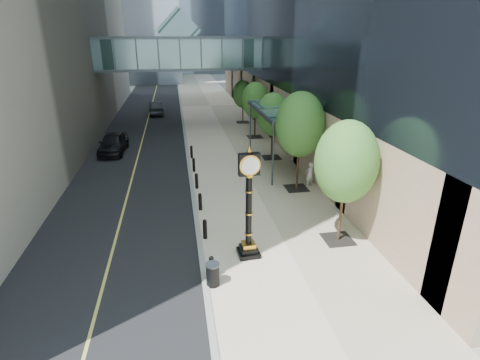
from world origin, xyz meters
name	(u,v)px	position (x,y,z in m)	size (l,w,h in m)	color
ground	(283,287)	(0.00, 0.00, 0.00)	(320.00, 320.00, 0.00)	gray
road	(151,108)	(-7.00, 40.00, 0.01)	(8.00, 180.00, 0.02)	black
sidewalk	(210,106)	(1.00, 40.00, 0.03)	(8.00, 180.00, 0.06)	beige
curb	(181,107)	(-3.00, 40.00, 0.04)	(0.25, 180.00, 0.07)	gray
skywalk	(180,51)	(-3.00, 28.00, 7.71)	(17.00, 4.20, 5.80)	#487373
entrance_canopy	(278,111)	(3.48, 14.00, 4.19)	(3.00, 8.00, 4.38)	#383F44
bollard_row	(198,191)	(-2.70, 9.00, 0.51)	(0.20, 16.20, 0.90)	black
street_trees	(281,117)	(3.60, 13.61, 3.80)	(2.99, 28.54, 6.15)	black
street_clock	(249,212)	(-0.92, 2.42, 2.21)	(0.98, 0.98, 4.97)	black
trash_bin	(213,275)	(-2.70, 0.54, 0.51)	(0.52, 0.52, 0.90)	black
pedestrian	(310,174)	(4.50, 9.67, 0.89)	(0.60, 0.40, 1.66)	#B8B5A9
car_near	(113,143)	(-9.03, 19.66, 0.85)	(1.95, 4.86, 1.66)	black
car_far	(157,108)	(-6.03, 35.41, 0.80)	(1.65, 4.73, 1.56)	black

